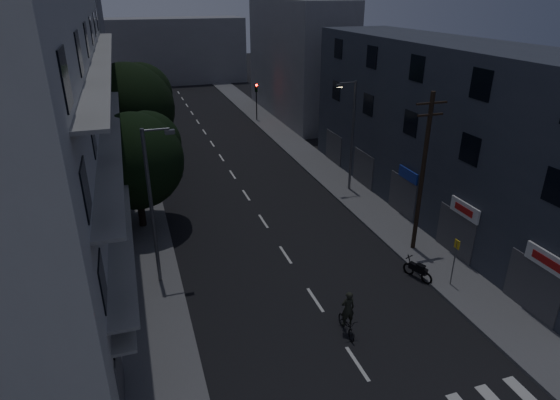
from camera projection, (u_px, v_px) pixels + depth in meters
ground at (231, 173)px, 38.81m from camera, size 160.00×160.00×0.00m
sidewalk_left at (138, 182)px, 36.64m from camera, size 3.00×90.00×0.15m
sidewalk_right at (315, 162)px, 40.92m from camera, size 3.00×90.00×0.15m
lane_markings at (217, 150)px, 44.23m from camera, size 0.15×60.50×0.01m
building_left at (46, 122)px, 26.47m from camera, size 7.00×36.00×14.00m
building_right at (445, 130)px, 30.44m from camera, size 6.19×28.00×11.00m
building_far_left at (77, 48)px, 52.09m from camera, size 6.00×20.00×16.00m
building_far_right at (297, 60)px, 54.34m from camera, size 6.00×20.00×13.00m
building_far_end at (169, 51)px, 75.82m from camera, size 24.00×8.00×10.00m
tree_near at (135, 157)px, 27.97m from camera, size 5.87×5.87×7.23m
tree_mid at (129, 105)px, 36.46m from camera, size 7.13×7.13×8.77m
tree_far at (127, 106)px, 42.96m from camera, size 5.12×5.12×6.33m
traffic_signal_far_right at (256, 94)px, 53.10m from camera, size 0.28×0.37×4.10m
traffic_signal_far_left at (137, 101)px, 49.95m from camera, size 0.28×0.37×4.10m
street_lamp_left_near at (153, 201)px, 22.27m from camera, size 1.51×0.25×8.00m
street_lamp_right at (351, 131)px, 33.41m from camera, size 1.51×0.25×8.00m
street_lamp_left_far at (131, 107)px, 40.40m from camera, size 1.51×0.25×8.00m
utility_pole at (423, 171)px, 25.21m from camera, size 1.80×0.24×9.00m
bus_stop_sign at (455, 254)px, 23.02m from camera, size 0.06×0.35×2.52m
motorcycle at (418, 271)px, 24.29m from camera, size 0.82×1.74×1.16m
cyclist at (347, 319)px, 20.28m from camera, size 0.66×1.71×2.13m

